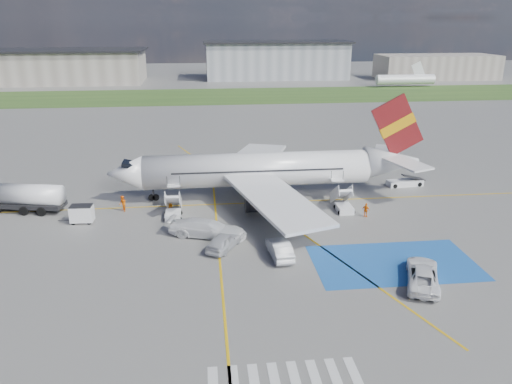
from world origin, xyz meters
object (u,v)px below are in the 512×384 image
Objects in this scene: van_white_b at (207,226)px; car_silver_a at (224,241)px; gpu_cart at (82,215)px; car_silver_b at (280,249)px; van_white_a at (423,272)px; belt_loader at (405,183)px; airliner at (270,169)px; fuel_tanker at (23,200)px.

car_silver_a is at bearing -134.36° from van_white_b.
gpu_cart is 21.52m from car_silver_b.
van_white_a reaches higher than gpu_cart.
gpu_cart is at bearing -173.88° from belt_loader.
gpu_cart is (-20.28, -5.84, -2.54)m from airliner.
airliner is at bearing 18.36° from gpu_cart.
fuel_tanker is at bearing -176.10° from airliner.
fuel_tanker reaches higher than gpu_cart.
car_silver_a is (-6.04, -13.69, -2.63)m from airliner.
belt_loader is at bearing -43.48° from van_white_b.
airliner is at bearing 16.03° from fuel_tanker.
belt_loader is 0.85× the size of van_white_b.
airliner reaches higher than van_white_b.
car_silver_b is at bearing -6.80° from van_white_a.
car_silver_b is (4.85, -2.08, -0.00)m from car_silver_a.
airliner reaches higher than fuel_tanker.
fuel_tanker is 4.02× the size of gpu_cart.
van_white_b is (-1.46, 2.96, 0.36)m from car_silver_a.
belt_loader is 1.09× the size of car_silver_a.
car_silver_a is at bearing -113.80° from airliner.
van_white_a is (-8.11, -23.64, 0.61)m from belt_loader.
van_white_a is at bearing -66.27° from airliner.
fuel_tanker reaches higher than car_silver_b.
belt_loader is at bearing -87.40° from van_white_a.
gpu_cart is 0.48× the size of belt_loader.
airliner is 7.15× the size of van_white_a.
airliner is 7.91× the size of car_silver_b.
airliner is at bearing -178.88° from belt_loader.
van_white_b is (-6.31, 5.04, 0.36)m from car_silver_b.
fuel_tanker reaches higher than belt_loader.
gpu_cart reaches higher than car_silver_b.
airliner is at bearing -83.34° from car_silver_a.
van_white_a is (29.74, -15.68, 0.11)m from gpu_cart.
airliner reaches higher than car_silver_b.
fuel_tanker is (-27.35, -1.87, -2.08)m from airliner.
car_silver_a is 0.87× the size of van_white_a.
van_white_a is at bearing -103.08° from van_white_b.
belt_loader is (37.85, 7.96, -0.50)m from gpu_cart.
car_silver_b is at bearing -172.76° from car_silver_a.
van_white_b reaches higher than gpu_cart.
airliner is 6.42× the size of van_white_b.
van_white_b is (-7.50, -10.73, -2.27)m from airliner.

